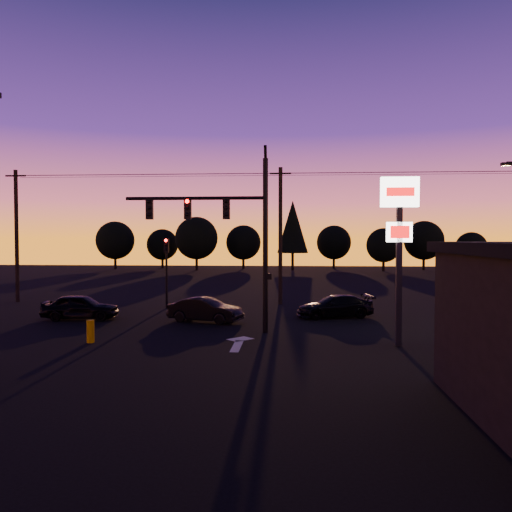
# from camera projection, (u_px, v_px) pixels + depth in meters

# --- Properties ---
(ground) EXTENTS (120.00, 120.00, 0.00)m
(ground) POSITION_uv_depth(u_px,v_px,m) (221.00, 352.00, 19.12)
(ground) COLOR black
(ground) RESTS_ON ground
(lane_arrow) EXTENTS (1.20, 3.10, 0.01)m
(lane_arrow) POSITION_uv_depth(u_px,v_px,m) (239.00, 343.00, 20.75)
(lane_arrow) COLOR beige
(lane_arrow) RESTS_ON ground
(traffic_signal_mast) EXTENTS (6.79, 0.52, 8.58)m
(traffic_signal_mast) POSITION_uv_depth(u_px,v_px,m) (231.00, 226.00, 22.93)
(traffic_signal_mast) COLOR black
(traffic_signal_mast) RESTS_ON ground
(secondary_signal) EXTENTS (0.30, 0.31, 4.35)m
(secondary_signal) POSITION_uv_depth(u_px,v_px,m) (166.00, 262.00, 30.81)
(secondary_signal) COLOR black
(secondary_signal) RESTS_ON ground
(pylon_sign) EXTENTS (1.50, 0.28, 6.80)m
(pylon_sign) POSITION_uv_depth(u_px,v_px,m) (399.00, 224.00, 19.96)
(pylon_sign) COLOR black
(pylon_sign) RESTS_ON ground
(utility_pole_0) EXTENTS (1.40, 0.26, 9.00)m
(utility_pole_0) POSITION_uv_depth(u_px,v_px,m) (17.00, 235.00, 34.00)
(utility_pole_0) COLOR black
(utility_pole_0) RESTS_ON ground
(utility_pole_1) EXTENTS (1.40, 0.26, 9.00)m
(utility_pole_1) POSITION_uv_depth(u_px,v_px,m) (280.00, 235.00, 32.78)
(utility_pole_1) COLOR black
(utility_pole_1) RESTS_ON ground
(power_wires) EXTENTS (36.00, 1.22, 0.07)m
(power_wires) POSITION_uv_depth(u_px,v_px,m) (281.00, 174.00, 32.64)
(power_wires) COLOR black
(power_wires) RESTS_ON ground
(bollard) EXTENTS (0.31, 0.31, 0.94)m
(bollard) POSITION_uv_depth(u_px,v_px,m) (90.00, 331.00, 20.77)
(bollard) COLOR #C89D00
(bollard) RESTS_ON ground
(tree_0) EXTENTS (5.36, 5.36, 6.74)m
(tree_0) POSITION_uv_depth(u_px,v_px,m) (115.00, 240.00, 70.32)
(tree_0) COLOR black
(tree_0) RESTS_ON ground
(tree_1) EXTENTS (4.54, 4.54, 5.71)m
(tree_1) POSITION_uv_depth(u_px,v_px,m) (162.00, 245.00, 72.92)
(tree_1) COLOR black
(tree_1) RESTS_ON ground
(tree_2) EXTENTS (5.77, 5.78, 7.26)m
(tree_2) POSITION_uv_depth(u_px,v_px,m) (197.00, 238.00, 67.50)
(tree_2) COLOR black
(tree_2) RESTS_ON ground
(tree_3) EXTENTS (4.95, 4.95, 6.22)m
(tree_3) POSITION_uv_depth(u_px,v_px,m) (243.00, 243.00, 71.10)
(tree_3) COLOR black
(tree_3) RESTS_ON ground
(tree_4) EXTENTS (4.18, 4.18, 9.50)m
(tree_4) POSITION_uv_depth(u_px,v_px,m) (293.00, 227.00, 67.56)
(tree_4) COLOR black
(tree_4) RESTS_ON ground
(tree_5) EXTENTS (4.95, 4.95, 6.22)m
(tree_5) POSITION_uv_depth(u_px,v_px,m) (334.00, 242.00, 72.22)
(tree_5) COLOR black
(tree_5) RESTS_ON ground
(tree_6) EXTENTS (4.54, 4.54, 5.71)m
(tree_6) POSITION_uv_depth(u_px,v_px,m) (384.00, 245.00, 65.84)
(tree_6) COLOR black
(tree_6) RESTS_ON ground
(tree_7) EXTENTS (5.36, 5.36, 6.74)m
(tree_7) POSITION_uv_depth(u_px,v_px,m) (424.00, 240.00, 68.40)
(tree_7) COLOR black
(tree_7) RESTS_ON ground
(tree_8) EXTENTS (4.12, 4.12, 5.19)m
(tree_8) POSITION_uv_depth(u_px,v_px,m) (471.00, 247.00, 67.03)
(tree_8) COLOR black
(tree_8) RESTS_ON ground
(car_left) EXTENTS (4.09, 1.91, 1.36)m
(car_left) POSITION_uv_depth(u_px,v_px,m) (81.00, 307.00, 26.69)
(car_left) COLOR black
(car_left) RESTS_ON ground
(car_mid) EXTENTS (4.08, 2.39, 1.27)m
(car_mid) POSITION_uv_depth(u_px,v_px,m) (205.00, 310.00, 25.88)
(car_mid) COLOR black
(car_mid) RESTS_ON ground
(car_right) EXTENTS (4.54, 2.79, 1.23)m
(car_right) POSITION_uv_depth(u_px,v_px,m) (335.00, 306.00, 27.39)
(car_right) COLOR black
(car_right) RESTS_ON ground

